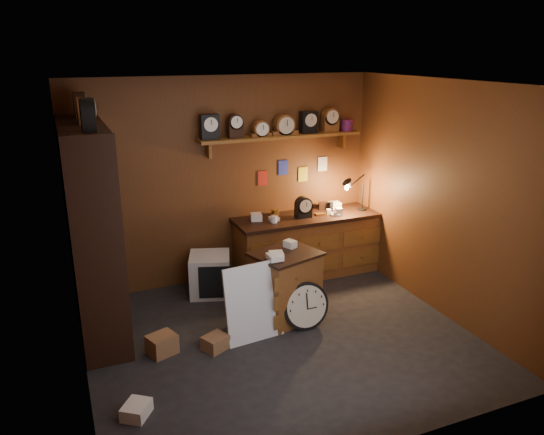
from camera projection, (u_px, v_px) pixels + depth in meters
The scene contains 11 objects.
floor at pixel (281, 339), 5.75m from camera, with size 4.00×4.00×0.00m, color black.
room_shell at pixel (282, 183), 5.33m from camera, with size 4.02×3.62×2.71m.
shelving_unit at pixel (89, 224), 5.57m from camera, with size 0.47×1.60×2.58m.
workbench at pixel (309, 242), 7.28m from camera, with size 2.06×0.66×1.36m.
low_cabinet at pixel (285, 283), 6.09m from camera, with size 0.85×0.78×0.90m.
big_round_clock at pixel (306, 306), 5.91m from camera, with size 0.55×0.17×0.55m.
white_panel at pixel (254, 338), 5.78m from camera, with size 0.65×0.03×0.87m, color silver.
mini_fridge at pixel (210, 274), 6.75m from camera, with size 0.63×0.65×0.52m.
floor_box_a at pixel (215, 343), 5.54m from camera, with size 0.24×0.21×0.15m, color #8B5F3C.
floor_box_b at pixel (136, 410), 4.53m from camera, with size 0.20×0.24×0.12m, color white.
floor_box_c at pixel (162, 344), 5.45m from camera, with size 0.28×0.23×0.21m, color #8B5F3C.
Camera 1 is at (-2.05, -4.64, 3.02)m, focal length 35.00 mm.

